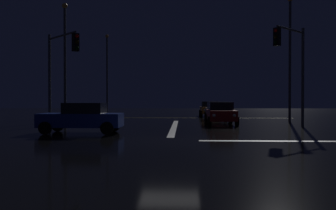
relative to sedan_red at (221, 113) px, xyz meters
name	(u,v)px	position (x,y,z in m)	size (l,w,h in m)	color
ground	(169,142)	(-3.21, -10.26, -0.85)	(120.00, 120.00, 0.10)	black
stop_line_north	(174,127)	(-3.21, -2.44, -0.80)	(0.35, 13.36, 0.01)	white
centre_line_ns	(177,118)	(-3.21, 9.16, -0.80)	(22.00, 0.15, 0.01)	yellow
sedan_red	(221,113)	(0.00, 0.00, 0.00)	(2.02, 4.33, 1.57)	maroon
sedan_gray	(217,111)	(0.32, 6.03, 0.00)	(2.02, 4.33, 1.57)	slate
sedan_orange	(209,109)	(0.12, 12.69, 0.00)	(2.02, 4.33, 1.57)	#C66014
sedan_blue_crossing	(82,118)	(-7.90, -6.92, 0.00)	(4.33, 2.02, 1.57)	navy
traffic_signal_nw	(60,62)	(-10.35, -3.13, 3.33)	(2.81, 2.81, 6.02)	#4C4C51
traffic_signal_ne	(292,58)	(4.07, -2.97, 3.49)	(2.52, 2.52, 6.31)	#4C4C51
streetlamp_left_near	(65,54)	(-12.13, 3.16, 4.64)	(0.44, 0.44, 9.50)	#424247
streetlamp_left_far	(107,69)	(-12.13, 19.16, 4.85)	(0.44, 0.44, 9.90)	#424247
streetlamp_right_near	(290,50)	(5.71, 3.16, 4.83)	(0.44, 0.44, 9.85)	#424247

